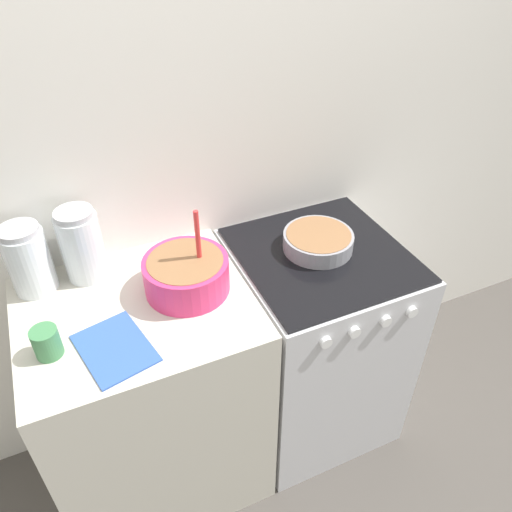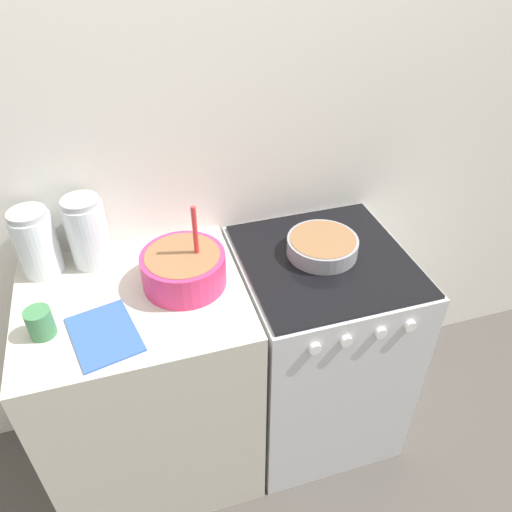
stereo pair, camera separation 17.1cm
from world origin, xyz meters
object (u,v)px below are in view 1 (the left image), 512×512
mixing_bowl (186,273)px  storage_jar_middle (83,249)px  stove (314,341)px  baking_pan (318,241)px  tin_can (47,342)px  storage_jar_left (30,263)px

mixing_bowl → storage_jar_middle: mixing_bowl is taller
stove → baking_pan: baking_pan is taller
baking_pan → tin_can: tin_can is taller
storage_jar_left → tin_can: bearing=-88.9°
baking_pan → tin_can: bearing=-172.4°
stove → storage_jar_middle: bearing=164.2°
storage_jar_middle → stove: bearing=-15.8°
storage_jar_left → tin_can: (0.01, -0.32, -0.06)m
mixing_bowl → storage_jar_left: bearing=155.1°
mixing_bowl → baking_pan: bearing=2.2°
stove → mixing_bowl: 0.73m
stove → baking_pan: size_ratio=3.64×
baking_pan → tin_can: size_ratio=2.76×
baking_pan → storage_jar_middle: 0.81m
baking_pan → storage_jar_left: bearing=168.7°
storage_jar_middle → storage_jar_left: bearing=180.0°
stove → baking_pan: (-0.00, 0.03, 0.50)m
storage_jar_middle → tin_can: 0.36m
stove → tin_can: (-0.95, -0.09, 0.51)m
storage_jar_left → storage_jar_middle: bearing=0.0°
mixing_bowl → storage_jar_middle: (-0.29, 0.21, 0.04)m
stove → tin_can: 1.09m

